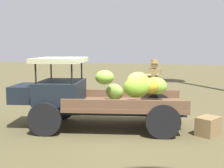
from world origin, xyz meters
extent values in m
plane|color=brown|center=(0.00, 0.00, 0.00)|extent=(60.00, 60.00, 0.00)
cube|color=black|center=(0.29, -0.02, 0.46)|extent=(4.01, 1.16, 0.16)
cylinder|color=black|center=(1.57, 1.03, 0.41)|extent=(0.83, 0.29, 0.81)
cylinder|color=black|center=(1.86, -0.54, 0.41)|extent=(0.83, 0.29, 0.81)
cylinder|color=black|center=(-1.19, 0.52, 0.41)|extent=(0.83, 0.29, 0.81)
cylinder|color=black|center=(-0.89, -1.05, 0.41)|extent=(0.83, 0.29, 0.81)
cube|color=brown|center=(-0.16, -0.10, 0.64)|extent=(3.26, 2.24, 0.10)
cube|color=brown|center=(-0.30, 0.69, 0.80)|extent=(2.96, 0.63, 0.22)
cube|color=brown|center=(-0.01, -0.89, 0.80)|extent=(2.96, 0.63, 0.22)
cube|color=black|center=(1.52, 0.21, 0.96)|extent=(1.36, 1.70, 0.55)
cube|color=black|center=(2.40, 0.37, 0.91)|extent=(0.88, 1.17, 0.44)
cylinder|color=black|center=(1.83, 0.93, 1.51)|extent=(0.04, 0.04, 0.55)
cylinder|color=black|center=(2.07, -0.35, 1.51)|extent=(0.04, 0.04, 0.55)
cylinder|color=black|center=(0.97, 0.76, 1.51)|extent=(0.04, 0.04, 0.55)
cylinder|color=black|center=(1.20, -0.51, 1.51)|extent=(0.04, 0.04, 0.55)
cube|color=#BCC095|center=(1.52, 0.21, 1.79)|extent=(1.48, 1.72, 0.12)
ellipsoid|color=yellow|center=(-0.41, -0.25, 1.06)|extent=(0.68, 0.68, 0.50)
ellipsoid|color=#80AE44|center=(0.20, -0.32, 0.92)|extent=(0.61, 0.58, 0.54)
ellipsoid|color=gold|center=(-0.72, -0.17, 1.14)|extent=(0.69, 0.57, 0.40)
ellipsoid|color=#ADCE42|center=(-0.47, -0.09, 1.28)|extent=(0.78, 0.81, 0.50)
ellipsoid|color=#80C03C|center=(0.35, 0.10, 1.35)|extent=(0.59, 0.61, 0.42)
ellipsoid|color=#83C241|center=(-0.87, -0.61, 1.09)|extent=(0.65, 0.59, 0.55)
ellipsoid|color=#80B62F|center=(-0.52, 0.37, 1.16)|extent=(0.76, 0.71, 0.54)
ellipsoid|color=gold|center=(-0.47, -0.04, 1.18)|extent=(0.62, 0.57, 0.48)
cylinder|color=#4A5174|center=(-0.82, -1.79, 0.45)|extent=(0.15, 0.15, 0.90)
cylinder|color=#4A5174|center=(-0.57, -1.81, 0.45)|extent=(0.15, 0.15, 0.90)
cube|color=olive|center=(-0.69, -1.80, 1.18)|extent=(0.42, 0.28, 0.57)
cylinder|color=olive|center=(-0.78, -1.69, 1.26)|extent=(0.30, 0.39, 0.10)
cylinder|color=olive|center=(-0.59, -1.71, 1.26)|extent=(0.35, 0.36, 0.10)
sphere|color=tan|center=(-0.69, -1.80, 1.57)|extent=(0.22, 0.22, 0.22)
cylinder|color=olive|center=(-0.69, -1.80, 1.64)|extent=(0.34, 0.34, 0.02)
cylinder|color=olive|center=(-0.69, -1.80, 1.70)|extent=(0.20, 0.20, 0.10)
cube|color=olive|center=(-2.21, -0.04, 0.22)|extent=(0.65, 0.70, 0.45)
camera|label=1|loc=(-1.70, 7.08, 2.11)|focal=46.04mm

